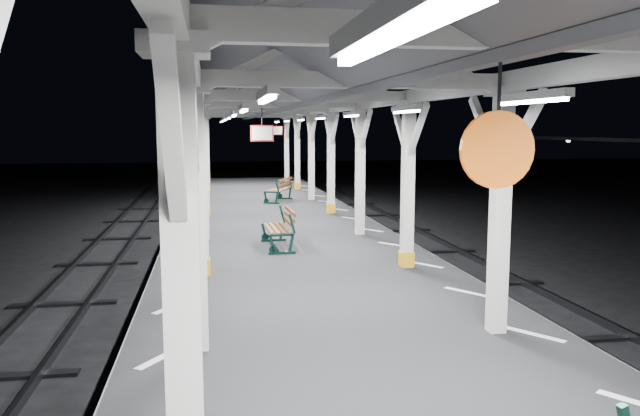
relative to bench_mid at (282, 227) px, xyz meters
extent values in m
plane|color=black|center=(0.23, -4.54, -1.49)|extent=(120.00, 120.00, 0.00)
cube|color=black|center=(0.23, -4.54, -0.99)|extent=(6.00, 50.00, 1.00)
cube|color=silver|center=(-2.22, -4.54, -0.48)|extent=(1.00, 48.00, 0.01)
cube|color=silver|center=(2.68, -4.54, -0.48)|extent=(1.00, 48.00, 0.01)
cube|color=#2D2D33|center=(-4.22, -4.54, -1.41)|extent=(0.08, 60.00, 0.16)
cube|color=black|center=(-4.77, -4.54, -1.46)|extent=(2.20, 0.22, 0.06)
cube|color=#2D2D33|center=(4.68, -4.54, -1.41)|extent=(0.08, 60.00, 0.16)
cube|color=#2D2D33|center=(5.78, -4.54, -1.41)|extent=(0.08, 60.00, 0.16)
cube|color=black|center=(5.23, -4.54, -1.46)|extent=(2.20, 0.22, 0.06)
cube|color=silver|center=(-1.77, -10.54, 1.11)|extent=(0.22, 0.22, 3.20)
cube|color=silver|center=(-1.77, -10.54, 2.77)|extent=(0.40, 0.40, 0.12)
cube|color=silver|center=(-1.77, -9.99, 2.26)|extent=(0.10, 0.99, 0.99)
cube|color=silver|center=(-1.77, -11.09, 2.26)|extent=(0.10, 0.99, 0.99)
cube|color=silver|center=(-1.77, -6.54, 1.11)|extent=(0.22, 0.22, 3.20)
cube|color=silver|center=(-1.77, -6.54, 2.77)|extent=(0.40, 0.40, 0.12)
cube|color=silver|center=(-1.77, -5.99, 2.26)|extent=(0.10, 0.99, 0.99)
cube|color=silver|center=(-1.77, -7.09, 2.26)|extent=(0.10, 0.99, 0.99)
cube|color=silver|center=(-1.77, -2.54, 1.11)|extent=(0.22, 0.22, 3.20)
cube|color=silver|center=(-1.77, -2.54, 2.77)|extent=(0.40, 0.40, 0.12)
cube|color=gold|center=(-1.77, -2.54, -0.31)|extent=(0.26, 0.26, 0.30)
cube|color=silver|center=(-1.77, -1.99, 2.26)|extent=(0.10, 0.99, 0.99)
cube|color=silver|center=(-1.77, -3.09, 2.26)|extent=(0.10, 0.99, 0.99)
cube|color=silver|center=(-1.77, 1.46, 1.11)|extent=(0.22, 0.22, 3.20)
cube|color=silver|center=(-1.77, 1.46, 2.77)|extent=(0.40, 0.40, 0.12)
cube|color=silver|center=(-1.77, 2.01, 2.26)|extent=(0.10, 0.99, 0.99)
cube|color=silver|center=(-1.77, 0.91, 2.26)|extent=(0.10, 0.99, 0.99)
cube|color=silver|center=(-1.77, 5.46, 1.11)|extent=(0.22, 0.22, 3.20)
cube|color=silver|center=(-1.77, 5.46, 2.77)|extent=(0.40, 0.40, 0.12)
cube|color=gold|center=(-1.77, 5.46, -0.31)|extent=(0.26, 0.26, 0.30)
cube|color=silver|center=(-1.77, 6.01, 2.26)|extent=(0.10, 0.99, 0.99)
cube|color=silver|center=(-1.77, 4.91, 2.26)|extent=(0.10, 0.99, 0.99)
cube|color=silver|center=(-1.77, 9.46, 1.11)|extent=(0.22, 0.22, 3.20)
cube|color=silver|center=(-1.77, 9.46, 2.77)|extent=(0.40, 0.40, 0.12)
cube|color=silver|center=(-1.77, 10.01, 2.26)|extent=(0.10, 0.99, 0.99)
cube|color=silver|center=(-1.77, 8.91, 2.26)|extent=(0.10, 0.99, 0.99)
cube|color=silver|center=(-1.77, 13.46, 1.11)|extent=(0.22, 0.22, 3.20)
cube|color=silver|center=(-1.77, 13.46, 2.77)|extent=(0.40, 0.40, 0.12)
cube|color=gold|center=(-1.77, 13.46, -0.31)|extent=(0.26, 0.26, 0.30)
cube|color=silver|center=(-1.77, 14.01, 2.26)|extent=(0.10, 0.99, 0.99)
cube|color=silver|center=(-1.77, 12.91, 2.26)|extent=(0.10, 0.99, 0.99)
cube|color=silver|center=(-1.77, 17.46, 1.11)|extent=(0.22, 0.22, 3.20)
cube|color=silver|center=(-1.77, 17.46, 2.77)|extent=(0.40, 0.40, 0.12)
cube|color=silver|center=(-1.77, 18.01, 2.26)|extent=(0.10, 0.99, 0.99)
cube|color=silver|center=(-1.77, 16.91, 2.26)|extent=(0.10, 0.99, 0.99)
cube|color=silver|center=(2.23, -6.54, 1.11)|extent=(0.22, 0.22, 3.20)
cube|color=silver|center=(2.23, -6.54, 2.77)|extent=(0.40, 0.40, 0.12)
cube|color=silver|center=(2.23, -5.99, 2.26)|extent=(0.10, 0.99, 0.99)
cube|color=silver|center=(2.23, -7.09, 2.26)|extent=(0.10, 0.99, 0.99)
cube|color=silver|center=(2.23, -2.54, 1.11)|extent=(0.22, 0.22, 3.20)
cube|color=silver|center=(2.23, -2.54, 2.77)|extent=(0.40, 0.40, 0.12)
cube|color=gold|center=(2.23, -2.54, -0.31)|extent=(0.26, 0.26, 0.30)
cube|color=silver|center=(2.23, -1.99, 2.26)|extent=(0.10, 0.99, 0.99)
cube|color=silver|center=(2.23, -3.09, 2.26)|extent=(0.10, 0.99, 0.99)
cube|color=silver|center=(2.23, 1.46, 1.11)|extent=(0.22, 0.22, 3.20)
cube|color=silver|center=(2.23, 1.46, 2.77)|extent=(0.40, 0.40, 0.12)
cube|color=silver|center=(2.23, 2.01, 2.26)|extent=(0.10, 0.99, 0.99)
cube|color=silver|center=(2.23, 0.91, 2.26)|extent=(0.10, 0.99, 0.99)
cube|color=silver|center=(2.23, 5.46, 1.11)|extent=(0.22, 0.22, 3.20)
cube|color=silver|center=(2.23, 5.46, 2.77)|extent=(0.40, 0.40, 0.12)
cube|color=gold|center=(2.23, 5.46, -0.31)|extent=(0.26, 0.26, 0.30)
cube|color=silver|center=(2.23, 6.01, 2.26)|extent=(0.10, 0.99, 0.99)
cube|color=silver|center=(2.23, 4.91, 2.26)|extent=(0.10, 0.99, 0.99)
cube|color=silver|center=(2.23, 9.46, 1.11)|extent=(0.22, 0.22, 3.20)
cube|color=silver|center=(2.23, 9.46, 2.77)|extent=(0.40, 0.40, 0.12)
cube|color=silver|center=(2.23, 10.01, 2.26)|extent=(0.10, 0.99, 0.99)
cube|color=silver|center=(2.23, 8.91, 2.26)|extent=(0.10, 0.99, 0.99)
cube|color=silver|center=(2.23, 13.46, 1.11)|extent=(0.22, 0.22, 3.20)
cube|color=silver|center=(2.23, 13.46, 2.77)|extent=(0.40, 0.40, 0.12)
cube|color=gold|center=(2.23, 13.46, -0.31)|extent=(0.26, 0.26, 0.30)
cube|color=silver|center=(2.23, 14.01, 2.26)|extent=(0.10, 0.99, 0.99)
cube|color=silver|center=(2.23, 12.91, 2.26)|extent=(0.10, 0.99, 0.99)
cube|color=silver|center=(2.23, 17.46, 1.11)|extent=(0.22, 0.22, 3.20)
cube|color=silver|center=(2.23, 17.46, 2.77)|extent=(0.40, 0.40, 0.12)
cube|color=silver|center=(2.23, 18.01, 2.26)|extent=(0.10, 0.99, 0.99)
cube|color=silver|center=(2.23, 16.91, 2.26)|extent=(0.10, 0.99, 0.99)
cube|color=silver|center=(-1.77, -4.54, 2.89)|extent=(0.18, 48.00, 0.24)
cube|color=silver|center=(2.23, -4.54, 2.89)|extent=(0.18, 48.00, 0.24)
cube|color=silver|center=(0.23, -10.54, 2.89)|extent=(4.20, 0.14, 0.20)
cube|color=silver|center=(0.23, -6.54, 2.89)|extent=(4.20, 0.14, 0.20)
cube|color=silver|center=(0.23, -2.54, 2.89)|extent=(4.20, 0.14, 0.20)
cube|color=silver|center=(0.23, 1.46, 2.89)|extent=(4.20, 0.14, 0.20)
cube|color=silver|center=(0.23, 5.46, 2.89)|extent=(4.20, 0.14, 0.20)
cube|color=silver|center=(0.23, 9.46, 2.89)|extent=(4.20, 0.14, 0.20)
cube|color=silver|center=(0.23, 13.46, 2.89)|extent=(4.20, 0.14, 0.20)
cube|color=silver|center=(0.23, 17.46, 2.89)|extent=(4.20, 0.14, 0.20)
cube|color=silver|center=(0.23, -4.54, 3.81)|extent=(0.16, 48.00, 0.20)
cube|color=#515459|center=(-1.07, -4.54, 3.43)|extent=(2.80, 49.00, 1.45)
cube|color=#515459|center=(1.53, -4.54, 3.43)|extent=(2.80, 49.00, 1.45)
cube|color=silver|center=(-1.07, -12.54, 2.61)|extent=(0.10, 1.35, 0.08)
cube|color=white|center=(-1.07, -12.54, 2.56)|extent=(0.05, 1.25, 0.05)
cube|color=silver|center=(-1.07, -8.54, 2.61)|extent=(0.10, 1.35, 0.08)
cube|color=white|center=(-1.07, -8.54, 2.56)|extent=(0.05, 1.25, 0.05)
cube|color=silver|center=(-1.07, -4.54, 2.61)|extent=(0.10, 1.35, 0.08)
cube|color=white|center=(-1.07, -4.54, 2.56)|extent=(0.05, 1.25, 0.05)
cube|color=silver|center=(-1.07, -0.54, 2.61)|extent=(0.10, 1.35, 0.08)
cube|color=white|center=(-1.07, -0.54, 2.56)|extent=(0.05, 1.25, 0.05)
cube|color=silver|center=(-1.07, 3.46, 2.61)|extent=(0.10, 1.35, 0.08)
cube|color=white|center=(-1.07, 3.46, 2.56)|extent=(0.05, 1.25, 0.05)
cube|color=silver|center=(-1.07, 7.46, 2.61)|extent=(0.10, 1.35, 0.08)
cube|color=white|center=(-1.07, 7.46, 2.56)|extent=(0.05, 1.25, 0.05)
cube|color=silver|center=(-1.07, 11.46, 2.61)|extent=(0.10, 1.35, 0.08)
cube|color=white|center=(-1.07, 11.46, 2.56)|extent=(0.05, 1.25, 0.05)
cube|color=silver|center=(-1.07, 15.46, 2.61)|extent=(0.10, 1.35, 0.08)
cube|color=white|center=(-1.07, 15.46, 2.56)|extent=(0.05, 1.25, 0.05)
cube|color=silver|center=(1.53, -8.54, 2.61)|extent=(0.10, 1.35, 0.08)
cube|color=white|center=(1.53, -8.54, 2.56)|extent=(0.05, 1.25, 0.05)
cube|color=silver|center=(1.53, -4.54, 2.61)|extent=(0.10, 1.35, 0.08)
cube|color=white|center=(1.53, -4.54, 2.56)|extent=(0.05, 1.25, 0.05)
cube|color=silver|center=(1.53, -0.54, 2.61)|extent=(0.10, 1.35, 0.08)
cube|color=white|center=(1.53, -0.54, 2.56)|extent=(0.05, 1.25, 0.05)
cube|color=silver|center=(1.53, 3.46, 2.61)|extent=(0.10, 1.35, 0.08)
cube|color=white|center=(1.53, 3.46, 2.56)|extent=(0.05, 1.25, 0.05)
cube|color=silver|center=(1.53, 7.46, 2.61)|extent=(0.10, 1.35, 0.08)
cube|color=white|center=(1.53, 7.46, 2.56)|extent=(0.05, 1.25, 0.05)
cube|color=silver|center=(1.53, 11.46, 2.61)|extent=(0.10, 1.35, 0.08)
cube|color=white|center=(1.53, 11.46, 2.56)|extent=(0.05, 1.25, 0.05)
cube|color=silver|center=(1.53, 15.46, 2.61)|extent=(0.10, 1.35, 0.08)
cube|color=white|center=(1.53, 15.46, 2.56)|extent=(0.05, 1.25, 0.05)
cylinder|color=black|center=(0.23, -10.54, 2.56)|extent=(0.02, 0.02, 0.30)
cylinder|color=#EB5E0D|center=(0.23, -10.54, 2.16)|extent=(0.50, 0.04, 0.50)
cylinder|color=black|center=(-0.48, -0.66, 2.53)|extent=(0.02, 0.02, 0.36)
cube|color=red|center=(-0.48, -0.66, 2.18)|extent=(0.50, 0.03, 0.35)
cube|color=white|center=(-0.48, -0.66, 2.18)|extent=(0.44, 0.04, 0.29)
cylinder|color=black|center=(1.04, 11.04, 2.53)|extent=(0.02, 0.02, 0.36)
cube|color=red|center=(1.04, 11.04, 2.18)|extent=(0.50, 0.03, 0.35)
cube|color=white|center=(1.04, 11.04, 2.18)|extent=(0.44, 0.05, 0.29)
cube|color=black|center=(14.23, 17.46, 0.16)|extent=(0.20, 0.20, 3.30)
sphere|color=silver|center=(14.23, 11.46, 1.73)|extent=(0.20, 0.20, 0.20)
sphere|color=silver|center=(14.23, 17.46, 1.73)|extent=(0.20, 0.20, 0.20)
cube|color=black|center=(-0.08, -0.81, -0.46)|extent=(0.61, 0.07, 0.06)
cube|color=black|center=(-0.30, -0.82, -0.25)|extent=(0.16, 0.05, 0.47)
cube|color=black|center=(0.12, -0.81, -0.25)|extent=(0.14, 0.05, 0.47)
cube|color=black|center=(0.14, -0.81, 0.19)|extent=(0.17, 0.05, 0.44)
cube|color=black|center=(-0.11, 0.81, -0.46)|extent=(0.61, 0.07, 0.06)
cube|color=black|center=(-0.34, 0.80, -0.25)|extent=(0.16, 0.05, 0.47)
cube|color=black|center=(0.09, 0.81, -0.25)|extent=(0.14, 0.05, 0.47)
cube|color=black|center=(0.11, 0.81, 0.19)|extent=(0.17, 0.05, 0.44)
cube|color=brown|center=(-0.30, -0.01, -0.03)|extent=(0.12, 1.54, 0.04)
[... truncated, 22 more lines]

